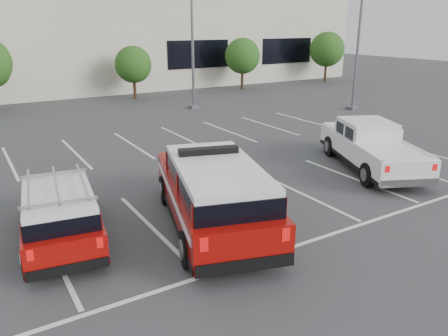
% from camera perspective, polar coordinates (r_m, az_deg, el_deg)
% --- Properties ---
extents(ground, '(120.00, 120.00, 0.00)m').
position_cam_1_polar(ground, '(13.75, 1.29, -5.42)').
color(ground, '#353537').
rests_on(ground, ground).
extents(stall_markings, '(23.00, 15.00, 0.01)m').
position_cam_1_polar(stall_markings, '(17.45, -6.72, -0.29)').
color(stall_markings, silver).
rests_on(stall_markings, ground).
extents(convention_building, '(60.00, 16.99, 13.20)m').
position_cam_1_polar(convention_building, '(43.02, -23.00, 15.84)').
color(convention_building, beige).
rests_on(convention_building, ground).
extents(tree_mid_right, '(2.77, 2.77, 3.99)m').
position_cam_1_polar(tree_mid_right, '(34.86, -11.65, 12.95)').
color(tree_mid_right, '#3F2B19').
rests_on(tree_mid_right, ground).
extents(tree_right, '(3.07, 3.07, 4.42)m').
position_cam_1_polar(tree_right, '(39.40, 2.50, 14.26)').
color(tree_right, '#3F2B19').
rests_on(tree_right, ground).
extents(tree_far_right, '(3.37, 3.37, 4.85)m').
position_cam_1_polar(tree_far_right, '(45.71, 13.33, 14.70)').
color(tree_far_right, '#3F2B19').
rests_on(tree_far_right, ground).
extents(light_pole_mid, '(0.90, 0.60, 10.24)m').
position_cam_1_polar(light_pole_mid, '(29.96, -4.17, 17.59)').
color(light_pole_mid, '#59595E').
rests_on(light_pole_mid, ground).
extents(light_pole_right, '(0.90, 0.60, 10.24)m').
position_cam_1_polar(light_pole_right, '(30.74, 17.27, 16.88)').
color(light_pole_right, '#59595E').
rests_on(light_pole_right, ground).
extents(fire_chief_suv, '(4.02, 6.71, 2.22)m').
position_cam_1_polar(fire_chief_suv, '(12.22, -1.43, -3.92)').
color(fire_chief_suv, '#870906').
rests_on(fire_chief_suv, ground).
extents(white_pickup, '(4.39, 6.33, 1.85)m').
position_cam_1_polar(white_pickup, '(18.35, 18.55, 2.18)').
color(white_pickup, silver).
rests_on(white_pickup, ground).
extents(ladder_suv, '(2.43, 4.79, 1.81)m').
position_cam_1_polar(ladder_suv, '(12.26, -20.63, -6.05)').
color(ladder_suv, '#870906').
rests_on(ladder_suv, ground).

